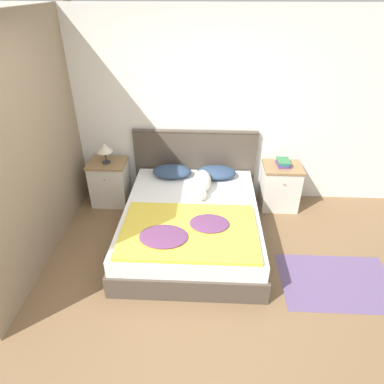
% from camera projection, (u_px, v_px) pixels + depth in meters
% --- Properties ---
extents(ground_plane, '(16.00, 16.00, 0.00)m').
position_uv_depth(ground_plane, '(178.00, 303.00, 3.41)').
color(ground_plane, brown).
extents(wall_back, '(9.00, 0.06, 2.55)m').
position_uv_depth(wall_back, '(190.00, 111.00, 4.56)').
color(wall_back, white).
rests_on(wall_back, ground_plane).
extents(wall_side_left, '(0.06, 3.10, 2.55)m').
position_uv_depth(wall_side_left, '(39.00, 140.00, 3.71)').
color(wall_side_left, gray).
rests_on(wall_side_left, ground_plane).
extents(bed, '(1.63, 2.01, 0.45)m').
position_uv_depth(bed, '(191.00, 224.00, 4.17)').
color(bed, '#4C4238').
rests_on(bed, ground_plane).
extents(headboard, '(1.71, 0.06, 1.04)m').
position_uv_depth(headboard, '(195.00, 163.00, 4.88)').
color(headboard, '#4C4238').
rests_on(headboard, ground_plane).
extents(nightstand_left, '(0.52, 0.44, 0.64)m').
position_uv_depth(nightstand_left, '(110.00, 182.00, 4.85)').
color(nightstand_left, silver).
rests_on(nightstand_left, ground_plane).
extents(nightstand_right, '(0.52, 0.44, 0.64)m').
position_uv_depth(nightstand_right, '(280.00, 186.00, 4.75)').
color(nightstand_right, silver).
rests_on(nightstand_right, ground_plane).
extents(pillow_left, '(0.53, 0.36, 0.14)m').
position_uv_depth(pillow_left, '(172.00, 171.00, 4.69)').
color(pillow_left, navy).
rests_on(pillow_left, bed).
extents(pillow_right, '(0.53, 0.36, 0.14)m').
position_uv_depth(pillow_right, '(216.00, 172.00, 4.66)').
color(pillow_right, navy).
rests_on(pillow_right, bed).
extents(quilt, '(1.45, 0.99, 0.07)m').
position_uv_depth(quilt, '(188.00, 231.00, 3.64)').
color(quilt, yellow).
rests_on(quilt, bed).
extents(dog, '(0.23, 0.69, 0.20)m').
position_uv_depth(dog, '(202.00, 182.00, 4.38)').
color(dog, silver).
rests_on(dog, bed).
extents(book_stack, '(0.19, 0.23, 0.08)m').
position_uv_depth(book_stack, '(284.00, 163.00, 4.58)').
color(book_stack, '#703D7F').
rests_on(book_stack, nightstand_right).
extents(table_lamp, '(0.21, 0.21, 0.28)m').
position_uv_depth(table_lamp, '(105.00, 148.00, 4.55)').
color(table_lamp, '#2D2D33').
rests_on(table_lamp, nightstand_left).
extents(rug, '(1.20, 0.83, 0.00)m').
position_uv_depth(rug, '(337.00, 282.00, 3.65)').
color(rug, '#604C75').
rests_on(rug, ground_plane).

